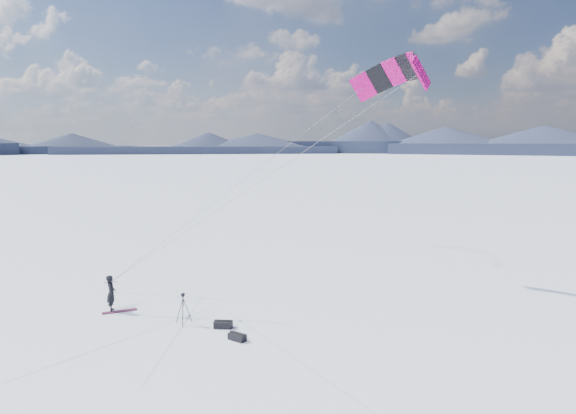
{
  "coord_description": "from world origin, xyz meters",
  "views": [
    {
      "loc": [
        3.87,
        -20.19,
        7.82
      ],
      "look_at": [
        6.08,
        3.48,
        4.58
      ],
      "focal_mm": 30.0,
      "sensor_mm": 36.0,
      "label": 1
    }
  ],
  "objects": [
    {
      "name": "gear_bag_a",
      "position": [
        2.94,
        -0.55,
        0.15
      ],
      "size": [
        0.82,
        0.48,
        0.35
      ],
      "rotation": [
        0.0,
        0.0,
        -0.15
      ],
      "color": "black",
      "rests_on": "ground"
    },
    {
      "name": "power_kite",
      "position": [
        11.92,
        4.84,
        11.28
      ],
      "size": [
        15.6,
        6.9,
        10.95
      ],
      "color": "#C50466",
      "rests_on": "ground"
    },
    {
      "name": "snowboard",
      "position": [
        -1.92,
        1.85,
        0.02
      ],
      "size": [
        1.55,
        0.74,
        0.04
      ],
      "primitive_type": "cube",
      "rotation": [
        0.0,
        0.0,
        0.31
      ],
      "color": "#7E204A",
      "rests_on": "ground"
    },
    {
      "name": "tripod",
      "position": [
        1.23,
        0.06,
        0.89
      ],
      "size": [
        0.72,
        0.62,
        1.38
      ],
      "rotation": [
        0.0,
        0.0,
        0.52
      ],
      "color": "black",
      "rests_on": "ground"
    },
    {
      "name": "horizon_hills",
      "position": [
        -0.0,
        -0.0,
        3.83
      ],
      "size": [
        704.47,
        706.88,
        9.16
      ],
      "color": "#1B2134",
      "rests_on": "ground"
    },
    {
      "name": "snow_tracks",
      "position": [
        -1.44,
        -0.32,
        0.0
      ],
      "size": [
        13.93,
        10.25,
        0.01
      ],
      "color": "silver",
      "rests_on": "ground"
    },
    {
      "name": "snowkiter",
      "position": [
        -2.3,
        2.01,
        0.0
      ],
      "size": [
        0.56,
        0.71,
        1.7
      ],
      "primitive_type": "imported",
      "rotation": [
        0.0,
        0.0,
        1.85
      ],
      "color": "black",
      "rests_on": "ground"
    },
    {
      "name": "ground",
      "position": [
        0.0,
        0.0,
        0.0
      ],
      "size": [
        1800.0,
        1800.0,
        0.0
      ],
      "primitive_type": "plane",
      "color": "white"
    },
    {
      "name": "gear_bag_b",
      "position": [
        3.55,
        -1.89,
        0.14
      ],
      "size": [
        0.78,
        0.72,
        0.33
      ],
      "rotation": [
        0.0,
        0.0,
        -0.68
      ],
      "color": "black",
      "rests_on": "ground"
    }
  ]
}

